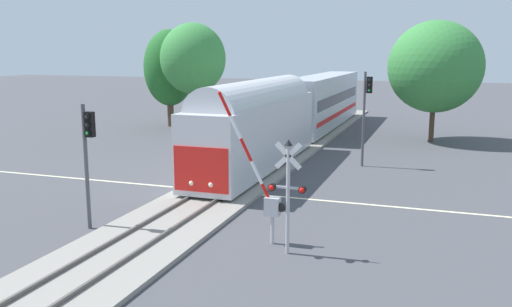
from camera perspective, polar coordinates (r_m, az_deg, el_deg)
name	(u,v)px	position (r m, az deg, el deg)	size (l,w,h in m)	color
ground_plane	(222,191)	(28.10, -3.57, -4.01)	(220.00, 220.00, 0.00)	#47474C
road_centre_stripe	(222,191)	(28.10, -3.58, -4.00)	(44.00, 0.20, 0.01)	beige
railway_track	(222,190)	(28.08, -3.58, -3.82)	(4.40, 80.00, 0.32)	gray
commuter_train	(297,109)	(41.64, 4.33, 4.70)	(3.04, 37.93, 5.16)	silver
crossing_gate_near	(267,194)	(20.19, 1.21, -4.33)	(2.68, 0.40, 5.68)	#B7B7BC
crossing_signal_mast	(288,185)	(18.98, 3.36, -3.34)	(1.36, 0.44, 4.15)	#B2B2B7
traffic_signal_far_side	(366,104)	(34.15, 11.53, 5.15)	(0.53, 0.38, 5.90)	#4C4C51
traffic_signal_median	(88,146)	(22.47, -17.29, 0.73)	(0.53, 0.38, 5.10)	#4C4C51
pine_left_background	(169,68)	(52.54, -9.11, 8.87)	(4.81, 4.81, 9.17)	#4C3828
oak_behind_train	(193,59)	(48.60, -6.65, 9.86)	(5.76, 5.76, 9.59)	brown
oak_far_right	(435,67)	(45.18, 18.34, 8.65)	(7.32, 7.32, 9.51)	#4C3828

